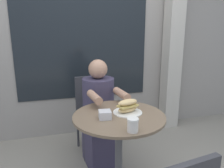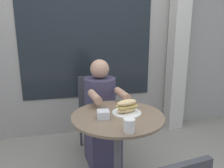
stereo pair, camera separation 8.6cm
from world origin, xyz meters
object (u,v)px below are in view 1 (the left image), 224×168
Objects in this scene: seated_diner at (100,121)px; sandwich_on_plate at (128,107)px; cafe_table at (119,139)px; diner_chair at (92,106)px; drink_cup at (132,125)px.

seated_diner reaches higher than sandwich_on_plate.
diner_chair is (-0.05, 0.88, -0.03)m from cafe_table.
seated_diner reaches higher than diner_chair.
cafe_table is 0.68× the size of seated_diner.
drink_cup is at bearing 86.32° from seated_diner.
diner_chair is at bearing 92.20° from drink_cup.
cafe_table is 8.22× the size of drink_cup.
seated_diner is 12.15× the size of drink_cup.
seated_diner is at bearing 86.26° from diner_chair.
diner_chair is 0.35m from seated_diner.
diner_chair is 1.21m from drink_cup.
seated_diner is (0.01, -0.35, -0.04)m from diner_chair.
cafe_table is 0.39m from drink_cup.
sandwich_on_plate is at bearing 96.97° from seated_diner.
sandwich_on_plate is (0.08, 0.03, 0.25)m from cafe_table.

